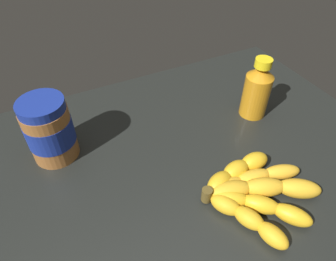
% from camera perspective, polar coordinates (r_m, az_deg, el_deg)
% --- Properties ---
extents(ground_plane, '(0.94, 0.65, 0.03)m').
position_cam_1_polar(ground_plane, '(0.68, 2.32, -5.15)').
color(ground_plane, black).
extents(banana_bunch, '(0.22, 0.20, 0.04)m').
position_cam_1_polar(banana_bunch, '(0.60, 15.87, -10.86)').
color(banana_bunch, gold).
rests_on(banana_bunch, ground_plane).
extents(peanut_butter_jar, '(0.10, 0.10, 0.14)m').
position_cam_1_polar(peanut_butter_jar, '(0.66, -21.56, 0.06)').
color(peanut_butter_jar, '#9E602D').
rests_on(peanut_butter_jar, ground_plane).
extents(honey_bottle, '(0.06, 0.06, 0.15)m').
position_cam_1_polar(honey_bottle, '(0.76, 16.51, 7.38)').
color(honey_bottle, orange).
rests_on(honey_bottle, ground_plane).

